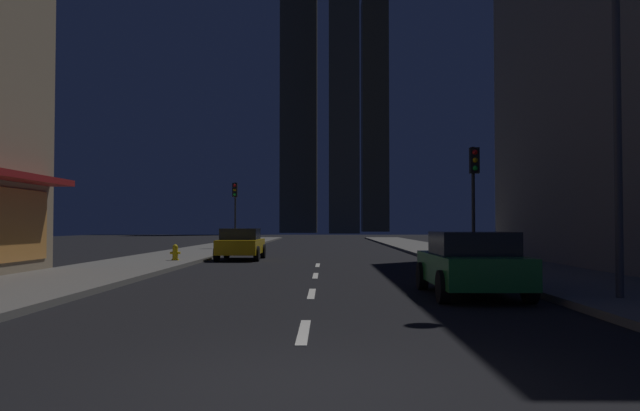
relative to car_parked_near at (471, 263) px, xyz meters
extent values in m
cube|color=black|center=(-3.60, 24.02, -0.79)|extent=(78.00, 136.00, 0.10)
cube|color=#605E59|center=(3.40, 24.02, -0.67)|extent=(4.00, 76.00, 0.15)
cube|color=#605E59|center=(-10.60, 24.02, -0.67)|extent=(4.00, 76.00, 0.15)
cube|color=silver|center=(-3.60, -4.78, -0.73)|extent=(0.16, 2.20, 0.01)
cube|color=silver|center=(-3.60, 0.42, -0.73)|extent=(0.16, 2.20, 0.01)
cube|color=silver|center=(-3.60, 5.62, -0.73)|extent=(0.16, 2.20, 0.01)
cube|color=silver|center=(-3.60, 10.82, -0.73)|extent=(0.16, 2.20, 0.01)
cube|color=#4A4638|center=(-9.10, 120.37, 35.91)|extent=(7.76, 7.82, 73.31)
cube|color=#494536|center=(0.27, 110.91, 35.93)|extent=(5.92, 8.24, 73.35)
cube|color=#3C392D|center=(9.17, 145.58, 28.94)|extent=(6.62, 7.59, 59.36)
cube|color=#1E722D|center=(0.00, 0.05, -0.13)|extent=(1.80, 4.20, 0.65)
cube|color=black|center=(0.00, -0.15, 0.43)|extent=(1.64, 2.00, 0.55)
cylinder|color=black|center=(-0.88, 1.45, -0.40)|extent=(0.22, 0.68, 0.68)
cylinder|color=black|center=(0.88, 1.45, -0.40)|extent=(0.22, 0.68, 0.68)
cylinder|color=black|center=(-0.88, -1.35, -0.40)|extent=(0.22, 0.68, 0.68)
cylinder|color=black|center=(0.88, -1.35, -0.40)|extent=(0.22, 0.68, 0.68)
sphere|color=white|center=(-0.55, 2.10, -0.08)|extent=(0.18, 0.18, 0.18)
sphere|color=white|center=(0.55, 2.10, -0.08)|extent=(0.18, 0.18, 0.18)
cube|color=gold|center=(-7.20, 14.84, -0.13)|extent=(1.80, 4.20, 0.65)
cube|color=black|center=(-7.20, 14.64, 0.43)|extent=(1.64, 2.00, 0.55)
cylinder|color=black|center=(-8.08, 16.24, -0.40)|extent=(0.22, 0.68, 0.68)
cylinder|color=black|center=(-6.32, 16.24, -0.40)|extent=(0.22, 0.68, 0.68)
cylinder|color=black|center=(-8.08, 13.44, -0.40)|extent=(0.22, 0.68, 0.68)
cylinder|color=black|center=(-6.32, 13.44, -0.40)|extent=(0.22, 0.68, 0.68)
sphere|color=white|center=(-7.75, 16.89, -0.08)|extent=(0.18, 0.18, 0.18)
sphere|color=white|center=(-6.65, 16.89, -0.08)|extent=(0.18, 0.18, 0.18)
cylinder|color=gold|center=(-9.50, 11.73, -0.32)|extent=(0.22, 0.22, 0.55)
sphere|color=gold|center=(-9.50, 11.73, -0.04)|extent=(0.21, 0.21, 0.21)
cylinder|color=gold|center=(-9.50, 11.73, -0.56)|extent=(0.30, 0.30, 0.06)
cylinder|color=gold|center=(-9.66, 11.73, -0.29)|extent=(0.10, 0.10, 0.10)
cylinder|color=gold|center=(-9.34, 11.73, -0.29)|extent=(0.10, 0.10, 0.10)
cylinder|color=#2D2D2D|center=(1.90, 7.85, 1.51)|extent=(0.12, 0.12, 4.20)
cube|color=black|center=(1.90, 7.65, 3.11)|extent=(0.32, 0.24, 0.90)
sphere|color=red|center=(1.90, 7.52, 3.39)|extent=(0.18, 0.18, 0.18)
sphere|color=#F2B20C|center=(1.90, 7.52, 3.11)|extent=(0.18, 0.18, 0.18)
sphere|color=#19D833|center=(1.90, 7.52, 2.83)|extent=(0.18, 0.18, 0.18)
cylinder|color=#2D2D2D|center=(-9.10, 26.08, 1.51)|extent=(0.12, 0.12, 4.20)
cube|color=black|center=(-9.10, 25.88, 3.11)|extent=(0.32, 0.24, 0.90)
sphere|color=red|center=(-9.10, 25.75, 3.39)|extent=(0.18, 0.18, 0.18)
sphere|color=#F2B20C|center=(-9.10, 25.75, 3.11)|extent=(0.18, 0.18, 0.18)
sphere|color=#19D833|center=(-9.10, 25.75, 2.83)|extent=(0.18, 0.18, 0.18)
cylinder|color=#38383D|center=(2.60, -1.57, 2.66)|extent=(0.16, 0.16, 6.50)
camera|label=1|loc=(-3.26, -14.22, 0.85)|focal=35.33mm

